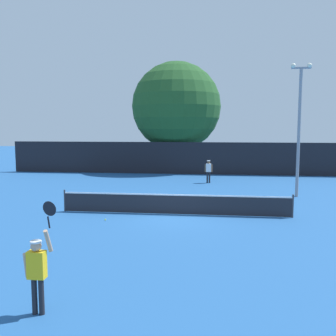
# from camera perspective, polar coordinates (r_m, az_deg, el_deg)

# --- Properties ---
(ground_plane) EXTENTS (120.00, 120.00, 0.00)m
(ground_plane) POSITION_cam_1_polar(r_m,az_deg,el_deg) (17.72, 1.02, -7.12)
(ground_plane) COLOR #235693
(tennis_net) EXTENTS (10.88, 0.08, 1.07)m
(tennis_net) POSITION_cam_1_polar(r_m,az_deg,el_deg) (17.61, 1.02, -5.49)
(tennis_net) COLOR #232328
(tennis_net) RESTS_ON ground
(perimeter_fence) EXTENTS (32.85, 0.12, 2.81)m
(perimeter_fence) POSITION_cam_1_polar(r_m,az_deg,el_deg) (32.65, 3.77, 1.51)
(perimeter_fence) COLOR black
(perimeter_fence) RESTS_ON ground
(player_serving) EXTENTS (0.68, 0.39, 2.51)m
(player_serving) POSITION_cam_1_polar(r_m,az_deg,el_deg) (8.83, -19.37, -13.94)
(player_serving) COLOR yellow
(player_serving) RESTS_ON ground
(player_receiving) EXTENTS (0.57, 0.25, 1.67)m
(player_receiving) POSITION_cam_1_polar(r_m,az_deg,el_deg) (27.57, 6.23, -0.18)
(player_receiving) COLOR white
(player_receiving) RESTS_ON ground
(tennis_ball) EXTENTS (0.07, 0.07, 0.07)m
(tennis_ball) POSITION_cam_1_polar(r_m,az_deg,el_deg) (16.82, -9.59, -7.81)
(tennis_ball) COLOR #CCE033
(tennis_ball) RESTS_ON ground
(light_pole) EXTENTS (1.18, 0.28, 7.75)m
(light_pole) POSITION_cam_1_polar(r_m,az_deg,el_deg) (23.06, 19.48, 6.74)
(light_pole) COLOR gray
(light_pole) RESTS_ON ground
(large_tree) EXTENTS (8.39, 8.39, 10.26)m
(large_tree) POSITION_cam_1_polar(r_m,az_deg,el_deg) (35.73, 1.28, 9.39)
(large_tree) COLOR brown
(large_tree) RESTS_ON ground
(parked_car_near) EXTENTS (2.39, 4.40, 1.69)m
(parked_car_near) POSITION_cam_1_polar(r_m,az_deg,el_deg) (41.02, -6.80, 1.56)
(parked_car_near) COLOR #B7B7BC
(parked_car_near) RESTS_ON ground
(parked_car_mid) EXTENTS (1.93, 4.21, 1.69)m
(parked_car_mid) POSITION_cam_1_polar(r_m,az_deg,el_deg) (39.45, -0.62, 1.42)
(parked_car_mid) COLOR red
(parked_car_mid) RESTS_ON ground
(parked_car_far) EXTENTS (2.43, 4.41, 1.69)m
(parked_car_far) POSITION_cam_1_polar(r_m,az_deg,el_deg) (40.31, 13.47, 1.35)
(parked_car_far) COLOR red
(parked_car_far) RESTS_ON ground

